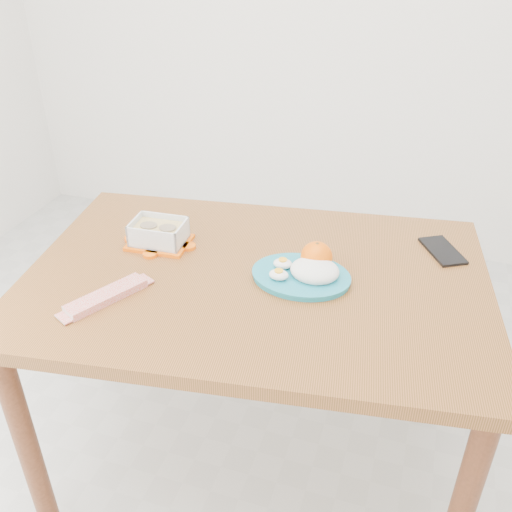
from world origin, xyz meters
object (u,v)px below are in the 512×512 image
(rice_plate, at_px, (305,272))
(smartphone, at_px, (442,251))
(food_container, at_px, (159,233))
(orange_fruit, at_px, (316,257))
(dining_table, at_px, (256,302))

(rice_plate, bearing_deg, smartphone, 37.49)
(food_container, distance_m, smartphone, 0.83)
(orange_fruit, distance_m, rice_plate, 0.06)
(smartphone, bearing_deg, rice_plate, -172.75)
(orange_fruit, bearing_deg, food_container, -179.70)
(food_container, xyz_separation_m, rice_plate, (0.46, -0.05, -0.01))
(dining_table, xyz_separation_m, food_container, (-0.32, 0.07, 0.13))
(dining_table, distance_m, rice_plate, 0.18)
(orange_fruit, xyz_separation_m, smartphone, (0.33, 0.21, -0.04))
(rice_plate, distance_m, smartphone, 0.43)
(food_container, relative_size, rice_plate, 0.69)
(rice_plate, relative_size, smartphone, 1.69)
(rice_plate, bearing_deg, food_container, 174.10)
(rice_plate, bearing_deg, dining_table, -171.87)
(dining_table, xyz_separation_m, orange_fruit, (0.15, 0.07, 0.14))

